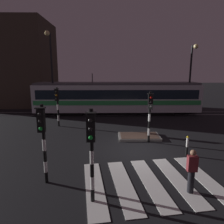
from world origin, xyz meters
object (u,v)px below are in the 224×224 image
object	(u,v)px
traffic_light_kerb_mid_left	(91,143)
bollard_island_edge	(187,146)
street_lamp_trackside_right	(191,71)
pedestrian_waiting_at_kerb	(192,171)
traffic_light_median_centre	(150,110)
tram	(117,97)
traffic_light_corner_near_left	(43,133)
street_lamp_trackside_left	(51,65)
traffic_light_corner_far_left	(57,101)

from	to	relation	value
traffic_light_kerb_mid_left	bollard_island_edge	distance (m)	6.44
street_lamp_trackside_right	pedestrian_waiting_at_kerb	world-z (taller)	street_lamp_trackside_right
traffic_light_median_centre	tram	size ratio (longest dim) A/B	0.19
traffic_light_corner_near_left	street_lamp_trackside_right	bearing A→B (deg)	50.35
street_lamp_trackside_right	traffic_light_kerb_mid_left	bearing A→B (deg)	-121.55
bollard_island_edge	street_lamp_trackside_right	bearing A→B (deg)	68.82
bollard_island_edge	pedestrian_waiting_at_kerb	bearing A→B (deg)	-108.23
traffic_light_median_centre	traffic_light_kerb_mid_left	xyz separation A→B (m)	(-3.12, -6.04, 0.07)
street_lamp_trackside_left	bollard_island_edge	bearing A→B (deg)	-45.29
traffic_light_kerb_mid_left	traffic_light_corner_near_left	bearing A→B (deg)	147.02
bollard_island_edge	traffic_light_corner_far_left	bearing A→B (deg)	144.08
traffic_light_corner_near_left	bollard_island_edge	world-z (taller)	traffic_light_corner_near_left
traffic_light_median_centre	street_lamp_trackside_right	xyz separation A→B (m)	(5.63, 8.20, 2.25)
pedestrian_waiting_at_kerb	bollard_island_edge	bearing A→B (deg)	71.77
tram	traffic_light_corner_far_left	bearing A→B (deg)	-135.83
traffic_light_corner_near_left	tram	world-z (taller)	tram
traffic_light_corner_near_left	street_lamp_trackside_right	size ratio (longest dim) A/B	0.48
street_lamp_trackside_right	bollard_island_edge	size ratio (longest dim) A/B	6.18
traffic_light_corner_far_left	street_lamp_trackside_left	distance (m)	4.84
pedestrian_waiting_at_kerb	traffic_light_corner_far_left	bearing A→B (deg)	127.18
pedestrian_waiting_at_kerb	bollard_island_edge	distance (m)	3.62
traffic_light_median_centre	traffic_light_corner_far_left	size ratio (longest dim) A/B	1.02
street_lamp_trackside_left	tram	world-z (taller)	street_lamp_trackside_left
traffic_light_kerb_mid_left	pedestrian_waiting_at_kerb	size ratio (longest dim) A/B	1.95
street_lamp_trackside_right	tram	xyz separation A→B (m)	(-7.29, 0.55, -2.63)
traffic_light_median_centre	street_lamp_trackside_left	size ratio (longest dim) A/B	0.41
traffic_light_corner_far_left	bollard_island_edge	bearing A→B (deg)	-35.92
traffic_light_median_centre	traffic_light_corner_near_left	distance (m)	6.98
traffic_light_corner_near_left	street_lamp_trackside_left	size ratio (longest dim) A/B	0.41
traffic_light_corner_far_left	bollard_island_edge	world-z (taller)	traffic_light_corner_far_left
traffic_light_kerb_mid_left	tram	xyz separation A→B (m)	(1.46, 14.79, -0.45)
traffic_light_median_centre	street_lamp_trackside_left	xyz separation A→B (m)	(-7.93, 7.63, 2.81)
tram	pedestrian_waiting_at_kerb	world-z (taller)	tram
traffic_light_corner_far_left	tram	size ratio (longest dim) A/B	0.19
tram	pedestrian_waiting_at_kerb	size ratio (longest dim) A/B	9.85
traffic_light_corner_far_left	tram	bearing A→B (deg)	44.17
street_lamp_trackside_right	street_lamp_trackside_left	bearing A→B (deg)	-177.56
traffic_light_corner_far_left	pedestrian_waiting_at_kerb	size ratio (longest dim) A/B	1.85
traffic_light_kerb_mid_left	traffic_light_corner_near_left	world-z (taller)	traffic_light_kerb_mid_left
traffic_light_corner_near_left	bollard_island_edge	xyz separation A→B (m)	(6.76, 2.70, -1.60)
traffic_light_corner_near_left	tram	bearing A→B (deg)	75.68
street_lamp_trackside_left	bollard_island_edge	xyz separation A→B (m)	(9.58, -9.68, -4.38)
bollard_island_edge	street_lamp_trackside_left	bearing A→B (deg)	134.71
traffic_light_median_centre	street_lamp_trackside_left	world-z (taller)	street_lamp_trackside_left
street_lamp_trackside_right	bollard_island_edge	world-z (taller)	street_lamp_trackside_right
street_lamp_trackside_right	street_lamp_trackside_left	world-z (taller)	street_lamp_trackside_left
traffic_light_median_centre	street_lamp_trackside_right	size ratio (longest dim) A/B	0.47
traffic_light_corner_far_left	street_lamp_trackside_right	bearing A→B (deg)	19.20
street_lamp_trackside_left	pedestrian_waiting_at_kerb	distance (m)	16.11
street_lamp_trackside_right	traffic_light_corner_near_left	bearing A→B (deg)	-129.65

